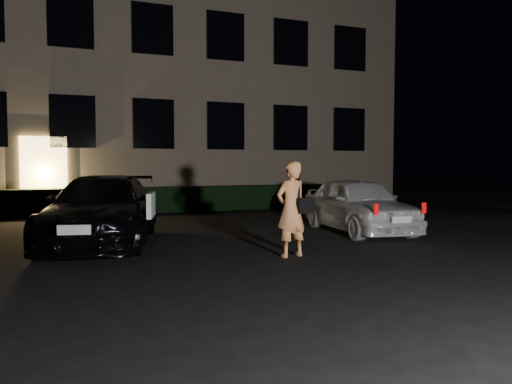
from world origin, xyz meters
name	(u,v)px	position (x,y,z in m)	size (l,w,h in m)	color
ground	(294,279)	(0.00, 0.00, 0.00)	(80.00, 80.00, 0.00)	black
building	(135,58)	(0.00, 14.99, 6.00)	(20.00, 8.11, 12.00)	#736852
hedge	(157,200)	(0.00, 10.50, 0.42)	(15.00, 0.70, 0.85)	black
sedan	(103,210)	(-2.25, 4.30, 0.69)	(3.09, 5.12, 1.39)	black
hatch	(358,204)	(3.57, 3.84, 0.66)	(1.97, 4.03, 1.32)	white
man	(292,209)	(0.70, 1.54, 0.84)	(0.76, 0.53, 1.68)	#FF9F59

